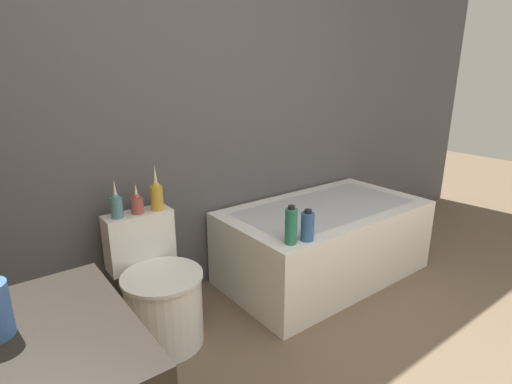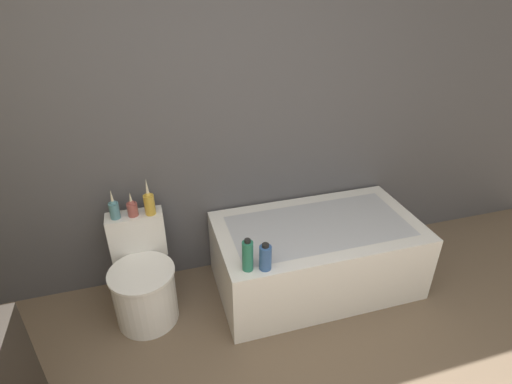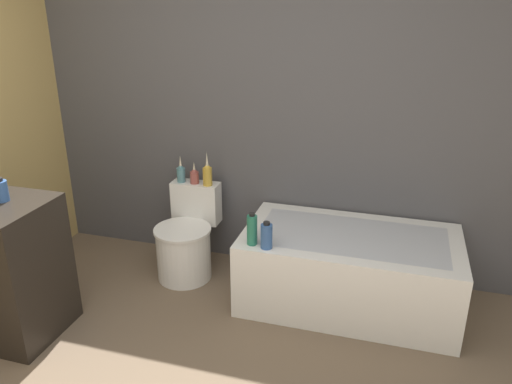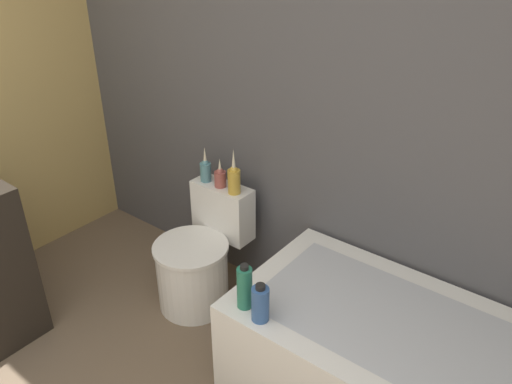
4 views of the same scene
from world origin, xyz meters
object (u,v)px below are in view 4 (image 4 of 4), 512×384
vase_silver (220,177)px  shampoo_bottle_tall (245,287)px  bathtub (396,371)px  vase_bronze (234,179)px  shampoo_bottle_short (260,303)px  vase_gold (206,170)px  toilet (199,261)px

vase_silver → shampoo_bottle_tall: vase_silver is taller
bathtub → vase_bronze: (-1.13, 0.25, 0.50)m
bathtub → shampoo_bottle_short: bearing=-146.9°
bathtub → shampoo_bottle_short: (-0.50, -0.33, 0.34)m
vase_silver → shampoo_bottle_tall: 0.86m
vase_gold → shampoo_bottle_tall: bearing=-37.2°
shampoo_bottle_short → shampoo_bottle_tall: bearing=167.3°
vase_silver → vase_bronze: bearing=-5.7°
bathtub → vase_silver: (-1.24, 0.26, 0.47)m
bathtub → vase_gold: bearing=169.1°
bathtub → toilet: (-1.24, 0.05, 0.01)m
bathtub → shampoo_bottle_short: shampoo_bottle_short is taller
shampoo_bottle_short → vase_gold: bearing=145.3°
vase_gold → vase_bronze: 0.23m
vase_gold → vase_silver: 0.11m
shampoo_bottle_short → toilet: bearing=152.8°
vase_bronze → shampoo_bottle_short: 0.86m
bathtub → vase_bronze: 1.26m
toilet → shampoo_bottle_short: shampoo_bottle_short is taller
vase_silver → shampoo_bottle_short: size_ratio=0.95×
bathtub → vase_gold: vase_gold is taller
vase_silver → shampoo_bottle_short: 0.95m
bathtub → vase_bronze: vase_bronze is taller
vase_silver → shampoo_bottle_short: (0.74, -0.59, -0.13)m
bathtub → shampoo_bottle_tall: shampoo_bottle_tall is taller
vase_gold → shampoo_bottle_tall: (0.75, -0.57, -0.12)m
vase_silver → vase_bronze: (0.11, -0.01, 0.03)m
vase_bronze → shampoo_bottle_tall: (0.52, -0.55, -0.14)m
vase_bronze → shampoo_bottle_short: bearing=-42.8°
vase_silver → bathtub: bearing=-11.9°
toilet → shampoo_bottle_tall: shampoo_bottle_tall is taller
vase_bronze → shampoo_bottle_tall: 0.77m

